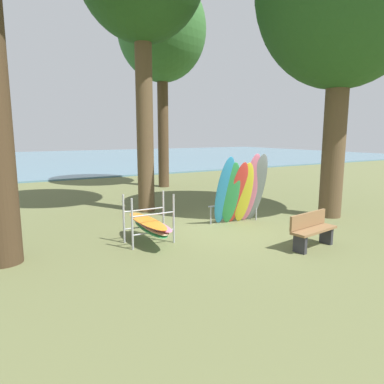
% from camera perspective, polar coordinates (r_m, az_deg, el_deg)
% --- Properties ---
extents(ground_plane, '(80.00, 80.00, 0.00)m').
position_cam_1_polar(ground_plane, '(10.15, 6.95, -6.19)').
color(ground_plane, '#60663D').
extents(lake_water, '(80.00, 36.00, 0.10)m').
position_cam_1_polar(lake_water, '(40.00, -21.61, 5.00)').
color(lake_water, slate).
rests_on(lake_water, ground).
extents(tree_mid_behind, '(4.34, 4.34, 10.26)m').
position_cam_1_polar(tree_mid_behind, '(18.75, -4.97, 24.75)').
color(tree_mid_behind, '#4C3823').
rests_on(tree_mid_behind, ground).
extents(leaning_board_pile, '(1.78, 1.09, 2.18)m').
position_cam_1_polar(leaning_board_pile, '(10.60, 8.02, 0.09)').
color(leaning_board_pile, '#2D8ED1').
rests_on(leaning_board_pile, ground).
extents(board_storage_rack, '(1.15, 2.13, 1.25)m').
position_cam_1_polar(board_storage_rack, '(8.88, -6.99, -5.17)').
color(board_storage_rack, '#9EA0A5').
rests_on(board_storage_rack, ground).
extents(park_bench, '(1.45, 0.61, 0.85)m').
position_cam_1_polar(park_bench, '(8.95, 19.06, -5.81)').
color(park_bench, '#2D2D33').
rests_on(park_bench, ground).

